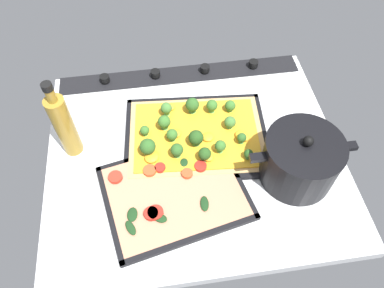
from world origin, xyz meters
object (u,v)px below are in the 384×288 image
at_px(veggie_pizza_back, 173,192).
at_px(cooking_pot, 300,160).
at_px(baking_tray_back, 175,193).
at_px(broccoli_pizza, 194,134).
at_px(oil_bottle, 64,125).
at_px(baking_tray_front, 196,137).

bearing_deg(veggie_pizza_back, cooking_pot, -177.77).
height_order(baking_tray_back, cooking_pot, cooking_pot).
bearing_deg(cooking_pot, broccoli_pizza, -32.22).
height_order(broccoli_pizza, veggie_pizza_back, broccoli_pizza).
height_order(broccoli_pizza, baking_tray_back, broccoli_pizza).
bearing_deg(oil_bottle, baking_tray_front, 178.17).
relative_size(broccoli_pizza, veggie_pizza_back, 1.07).
relative_size(veggie_pizza_back, oil_bottle, 1.46).
bearing_deg(baking_tray_back, oil_bottle, -34.85).
height_order(baking_tray_front, broccoli_pizza, broccoli_pizza).
bearing_deg(veggie_pizza_back, oil_bottle, -35.27).
height_order(broccoli_pizza, oil_bottle, oil_bottle).
bearing_deg(oil_bottle, baking_tray_back, 145.15).
bearing_deg(cooking_pot, oil_bottle, -16.09).
bearing_deg(oil_bottle, veggie_pizza_back, 144.73).
xyz_separation_m(broccoli_pizza, cooking_pot, (-0.23, 0.14, 0.04)).
bearing_deg(broccoli_pizza, oil_bottle, -2.23).
xyz_separation_m(baking_tray_front, oil_bottle, (0.32, -0.01, 0.09)).
distance_m(baking_tray_front, oil_bottle, 0.33).
xyz_separation_m(baking_tray_front, cooking_pot, (-0.22, 0.15, 0.06)).
height_order(baking_tray_back, veggie_pizza_back, veggie_pizza_back).
bearing_deg(baking_tray_front, broccoli_pizza, 20.97).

